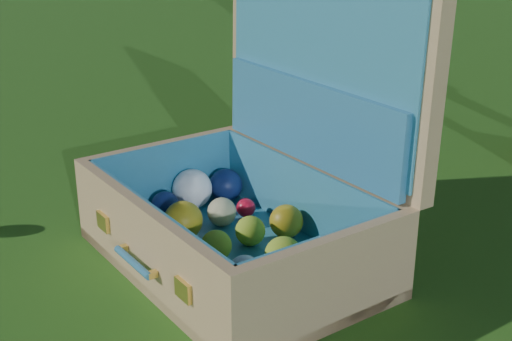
# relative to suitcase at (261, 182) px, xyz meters

# --- Properties ---
(ground) EXTENTS (60.00, 60.00, 0.00)m
(ground) POSITION_rel_suitcase_xyz_m (0.04, -0.09, -0.17)
(ground) COLOR #215114
(ground) RESTS_ON ground
(suitcase) EXTENTS (0.72, 0.62, 0.58)m
(suitcase) POSITION_rel_suitcase_xyz_m (0.00, 0.00, 0.00)
(suitcase) COLOR tan
(suitcase) RESTS_ON ground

